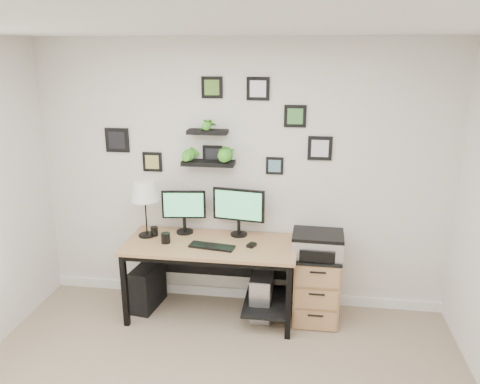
% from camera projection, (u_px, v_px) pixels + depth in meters
% --- Properties ---
extents(room, '(4.00, 4.00, 4.00)m').
position_uv_depth(room, '(241.00, 293.00, 4.87)').
color(room, tan).
rests_on(room, ground).
extents(desk, '(1.60, 0.70, 0.75)m').
position_uv_depth(desk, '(215.00, 254.00, 4.43)').
color(desk, '#AE8052').
rests_on(desk, ground).
extents(monitor_left, '(0.42, 0.19, 0.43)m').
position_uv_depth(monitor_left, '(184.00, 208.00, 4.53)').
color(monitor_left, black).
rests_on(monitor_left, desk).
extents(monitor_right, '(0.51, 0.19, 0.47)m').
position_uv_depth(monitor_right, '(239.00, 208.00, 4.46)').
color(monitor_right, black).
rests_on(monitor_right, desk).
extents(keyboard, '(0.43, 0.19, 0.02)m').
position_uv_depth(keyboard, '(212.00, 246.00, 4.26)').
color(keyboard, black).
rests_on(keyboard, desk).
extents(mouse, '(0.09, 0.11, 0.03)m').
position_uv_depth(mouse, '(252.00, 245.00, 4.28)').
color(mouse, black).
rests_on(mouse, desk).
extents(table_lamp, '(0.27, 0.27, 0.55)m').
position_uv_depth(table_lamp, '(145.00, 192.00, 4.41)').
color(table_lamp, black).
rests_on(table_lamp, desk).
extents(mug, '(0.09, 0.09, 0.10)m').
position_uv_depth(mug, '(166.00, 238.00, 4.36)').
color(mug, black).
rests_on(mug, desk).
extents(pen_cup, '(0.07, 0.07, 0.09)m').
position_uv_depth(pen_cup, '(154.00, 231.00, 4.52)').
color(pen_cup, black).
rests_on(pen_cup, desk).
extents(pc_tower_black, '(0.26, 0.46, 0.44)m').
position_uv_depth(pc_tower_black, '(148.00, 286.00, 4.67)').
color(pc_tower_black, black).
rests_on(pc_tower_black, ground).
extents(pc_tower_grey, '(0.20, 0.45, 0.44)m').
position_uv_depth(pc_tower_grey, '(262.00, 293.00, 4.53)').
color(pc_tower_grey, gray).
rests_on(pc_tower_grey, ground).
extents(file_cabinet, '(0.43, 0.53, 0.67)m').
position_uv_depth(file_cabinet, '(316.00, 285.00, 4.44)').
color(file_cabinet, '#AE8052').
rests_on(file_cabinet, ground).
extents(printer, '(0.47, 0.39, 0.21)m').
position_uv_depth(printer, '(318.00, 244.00, 4.28)').
color(printer, silver).
rests_on(printer, file_cabinet).
extents(wall_decor, '(2.20, 0.18, 0.92)m').
position_uv_depth(wall_decor, '(213.00, 141.00, 4.38)').
color(wall_decor, black).
rests_on(wall_decor, ground).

